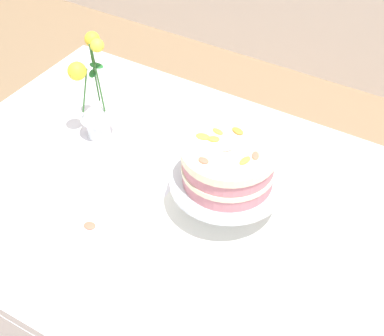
{
  "coord_description": "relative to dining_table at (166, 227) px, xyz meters",
  "views": [
    {
      "loc": [
        0.65,
        -0.96,
        1.87
      ],
      "look_at": [
        0.06,
        0.01,
        0.86
      ],
      "focal_mm": 56.56,
      "sensor_mm": 36.0,
      "label": 1
    }
  ],
  "objects": [
    {
      "name": "dining_table",
      "position": [
        0.0,
        0.0,
        0.0
      ],
      "size": [
        1.4,
        1.0,
        0.74
      ],
      "color": "white",
      "rests_on": "ground"
    },
    {
      "name": "linen_napkin",
      "position": [
        0.15,
        0.06,
        0.09
      ],
      "size": [
        0.33,
        0.33,
        0.0
      ],
      "primitive_type": "cube",
      "rotation": [
        0.0,
        0.0,
        0.02
      ],
      "color": "white",
      "rests_on": "dining_table"
    },
    {
      "name": "cake_stand",
      "position": [
        0.15,
        0.06,
        0.18
      ],
      "size": [
        0.29,
        0.29,
        0.1
      ],
      "color": "silver",
      "rests_on": "linen_napkin"
    },
    {
      "name": "layer_cake",
      "position": [
        0.15,
        0.06,
        0.25
      ],
      "size": [
        0.24,
        0.24,
        0.11
      ],
      "color": "#CC7A84",
      "rests_on": "cake_stand"
    },
    {
      "name": "flower_vase",
      "position": [
        -0.33,
        0.14,
        0.21
      ],
      "size": [
        0.1,
        0.12,
        0.33
      ],
      "color": "silver",
      "rests_on": "dining_table"
    },
    {
      "name": "loose_petal_0",
      "position": [
        -0.12,
        -0.17,
        0.1
      ],
      "size": [
        0.03,
        0.03,
        0.01
      ],
      "primitive_type": "ellipsoid",
      "rotation": [
        0.0,
        0.0,
        0.04
      ],
      "color": "#E56B51",
      "rests_on": "dining_table"
    }
  ]
}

